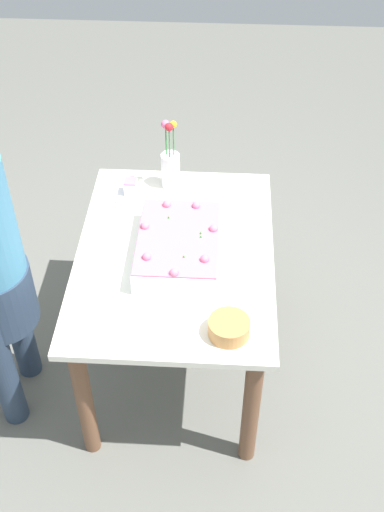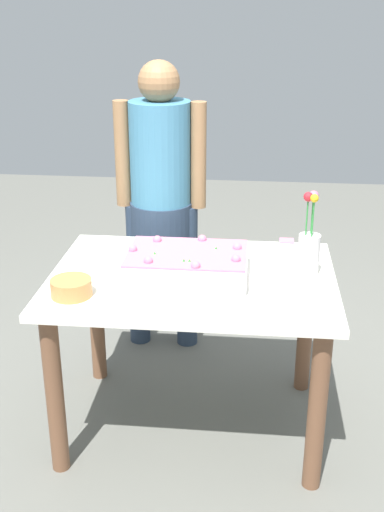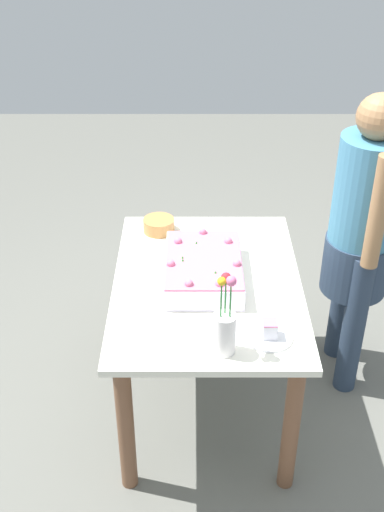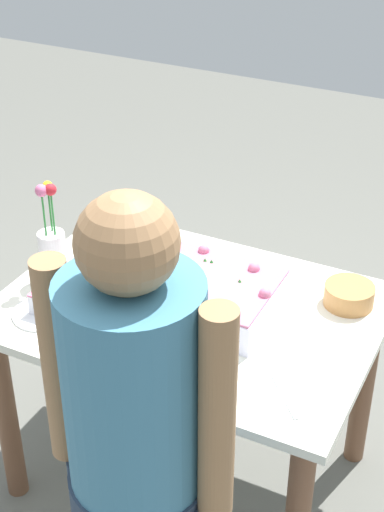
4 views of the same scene
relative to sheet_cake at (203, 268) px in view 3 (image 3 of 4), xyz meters
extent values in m
plane|color=#606059|center=(-0.02, -0.02, -0.78)|extent=(8.00, 8.00, 0.00)
cube|color=white|center=(-0.02, -0.02, -0.07)|extent=(1.15, 0.82, 0.03)
cylinder|color=brown|center=(-0.52, -0.35, -0.43)|extent=(0.07, 0.07, 0.69)
cylinder|color=brown|center=(0.48, -0.35, -0.43)|extent=(0.07, 0.07, 0.69)
cylinder|color=brown|center=(-0.52, 0.32, -0.43)|extent=(0.07, 0.07, 0.69)
cylinder|color=brown|center=(0.48, 0.32, -0.43)|extent=(0.07, 0.07, 0.69)
cube|color=white|center=(0.00, 0.00, -0.01)|extent=(0.48, 0.33, 0.10)
cube|color=#D27090|center=(0.00, 0.00, 0.05)|extent=(0.47, 0.33, 0.01)
sphere|color=#D27090|center=(0.22, 0.00, 0.06)|extent=(0.04, 0.04, 0.04)
sphere|color=#D27090|center=(0.14, 0.11, 0.06)|extent=(0.04, 0.04, 0.04)
sphere|color=#D27090|center=(-0.05, 0.14, 0.06)|extent=(0.04, 0.04, 0.04)
sphere|color=#D27090|center=(-0.20, 0.06, 0.06)|extent=(0.04, 0.04, 0.04)
sphere|color=#D27090|center=(-0.20, -0.06, 0.06)|extent=(0.04, 0.04, 0.04)
sphere|color=#D27090|center=(-0.05, -0.14, 0.06)|extent=(0.04, 0.04, 0.04)
sphere|color=#D27090|center=(0.14, -0.11, 0.06)|extent=(0.04, 0.04, 0.04)
cone|color=#2D8438|center=(-0.11, -0.05, 0.05)|extent=(0.02, 0.02, 0.02)
cone|color=#2D8438|center=(-0.02, 0.09, 0.05)|extent=(0.02, 0.02, 0.02)
cone|color=#2D8438|center=(0.12, 0.03, 0.05)|extent=(0.02, 0.02, 0.02)
cone|color=#2D8438|center=(0.00, 0.09, 0.05)|extent=(0.02, 0.02, 0.02)
cylinder|color=white|center=(-0.40, -0.25, -0.05)|extent=(0.19, 0.19, 0.01)
cube|color=white|center=(-0.40, -0.25, -0.01)|extent=(0.06, 0.06, 0.06)
cube|color=pink|center=(-0.40, -0.25, 0.02)|extent=(0.06, 0.06, 0.01)
cube|color=silver|center=(0.37, -0.25, -0.05)|extent=(0.17, 0.19, 0.00)
cylinder|color=white|center=(-0.48, -0.07, 0.03)|extent=(0.09, 0.09, 0.17)
cylinder|color=#2D8438|center=(-0.46, -0.07, 0.19)|extent=(0.01, 0.01, 0.16)
sphere|color=red|center=(-0.46, -0.07, 0.27)|extent=(0.04, 0.04, 0.04)
cylinder|color=#2D8438|center=(-0.49, -0.05, 0.19)|extent=(0.01, 0.01, 0.16)
sphere|color=yellow|center=(-0.49, -0.05, 0.27)|extent=(0.03, 0.03, 0.03)
cylinder|color=#2D8438|center=(-0.48, -0.09, 0.19)|extent=(0.01, 0.01, 0.16)
sphere|color=#D76592|center=(-0.48, -0.09, 0.27)|extent=(0.04, 0.04, 0.04)
cylinder|color=#BA7E44|center=(0.41, 0.21, -0.02)|extent=(0.15, 0.15, 0.07)
cylinder|color=#2A394F|center=(0.34, -0.73, -0.39)|extent=(0.11, 0.11, 0.78)
cylinder|color=#2A394F|center=(0.08, -0.73, -0.39)|extent=(0.11, 0.11, 0.78)
cylinder|color=#2A394F|center=(0.21, -0.73, -0.12)|extent=(0.32, 0.31, 0.28)
cylinder|color=teal|center=(0.21, -0.73, 0.26)|extent=(0.30, 0.30, 0.52)
sphere|color=#996F49|center=(0.21, -0.73, 0.61)|extent=(0.20, 0.20, 0.20)
cylinder|color=#996F49|center=(0.40, -0.73, 0.26)|extent=(0.08, 0.08, 0.52)
cylinder|color=#996F49|center=(0.02, -0.73, 0.26)|extent=(0.08, 0.08, 0.52)
camera|label=1|loc=(1.94, 0.17, 1.76)|focal=45.00mm
camera|label=2|loc=(-0.26, 2.33, 1.00)|focal=45.00mm
camera|label=3|loc=(-2.33, 0.05, 1.57)|focal=45.00mm
camera|label=4|loc=(0.86, -1.77, 1.35)|focal=55.00mm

